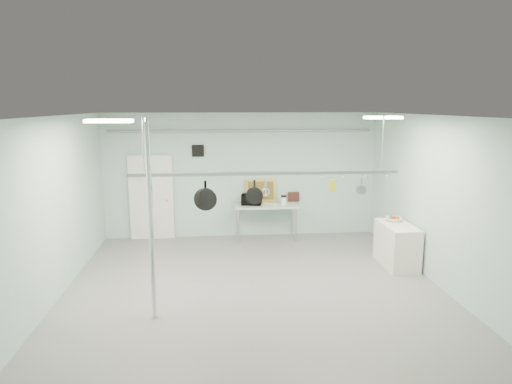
{
  "coord_description": "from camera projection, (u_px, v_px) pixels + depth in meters",
  "views": [
    {
      "loc": [
        -0.71,
        -7.61,
        3.39
      ],
      "look_at": [
        0.1,
        1.0,
        1.73
      ],
      "focal_mm": 32.0,
      "sensor_mm": 36.0,
      "label": 1
    }
  ],
  "objects": [
    {
      "name": "saucepan",
      "position": [
        361.0,
        187.0,
        8.25
      ],
      "size": [
        0.19,
        0.14,
        0.31
      ],
      "primitive_type": null,
      "rotation": [
        0.0,
        0.0,
        0.23
      ],
      "color": "#B4B5B9",
      "rests_on": "pot_rack"
    },
    {
      "name": "skillet_left",
      "position": [
        205.0,
        196.0,
        8.01
      ],
      "size": [
        0.41,
        0.11,
        0.54
      ],
      "primitive_type": null,
      "rotation": [
        0.0,
        0.0,
        -0.12
      ],
      "color": "black",
      "rests_on": "pot_rack"
    },
    {
      "name": "back_wall",
      "position": [
        242.0,
        175.0,
        11.74
      ],
      "size": [
        7.0,
        0.02,
        3.2
      ],
      "primitive_type": "cube",
      "color": "#A4C4BA",
      "rests_on": "floor"
    },
    {
      "name": "ceiling",
      "position": [
        256.0,
        117.0,
        7.54
      ],
      "size": [
        7.0,
        8.0,
        0.02
      ],
      "primitive_type": "cube",
      "color": "silver",
      "rests_on": "back_wall"
    },
    {
      "name": "light_panel_left",
      "position": [
        109.0,
        121.0,
        6.56
      ],
      "size": [
        0.65,
        0.3,
        0.05
      ],
      "primitive_type": "cube",
      "color": "white",
      "rests_on": "ceiling"
    },
    {
      "name": "prep_table",
      "position": [
        266.0,
        207.0,
        11.56
      ],
      "size": [
        1.6,
        0.7,
        0.91
      ],
      "color": "silver",
      "rests_on": "floor"
    },
    {
      "name": "coffee_canister",
      "position": [
        284.0,
        201.0,
        11.54
      ],
      "size": [
        0.16,
        0.16,
        0.19
      ],
      "primitive_type": "cylinder",
      "rotation": [
        0.0,
        0.0,
        0.25
      ],
      "color": "white",
      "rests_on": "prep_table"
    },
    {
      "name": "skillet_right",
      "position": [
        254.0,
        191.0,
        8.08
      ],
      "size": [
        0.31,
        0.15,
        0.41
      ],
      "primitive_type": null,
      "rotation": [
        0.0,
        0.0,
        -0.3
      ],
      "color": "black",
      "rests_on": "pot_rack"
    },
    {
      "name": "whisk",
      "position": [
        266.0,
        188.0,
        8.09
      ],
      "size": [
        0.19,
        0.19,
        0.28
      ],
      "primitive_type": null,
      "rotation": [
        0.0,
        0.0,
        -0.34
      ],
      "color": "#B7B6BB",
      "rests_on": "pot_rack"
    },
    {
      "name": "pot_rack",
      "position": [
        266.0,
        172.0,
        8.03
      ],
      "size": [
        4.8,
        0.06,
        1.0
      ],
      "color": "#B7B7BC",
      "rests_on": "ceiling"
    },
    {
      "name": "grater",
      "position": [
        333.0,
        185.0,
        8.19
      ],
      "size": [
        0.1,
        0.04,
        0.24
      ],
      "primitive_type": null,
      "rotation": [
        0.0,
        0.0,
        0.23
      ],
      "color": "yellow",
      "rests_on": "pot_rack"
    },
    {
      "name": "right_wall",
      "position": [
        450.0,
        206.0,
        8.16
      ],
      "size": [
        0.02,
        8.0,
        3.2
      ],
      "primitive_type": "cube",
      "color": "#A4C4BA",
      "rests_on": "floor"
    },
    {
      "name": "chrome_pole",
      "position": [
        151.0,
        222.0,
        7.1
      ],
      "size": [
        0.08,
        0.08,
        3.2
      ],
      "primitive_type": "cylinder",
      "color": "silver",
      "rests_on": "floor"
    },
    {
      "name": "conduit_pipe",
      "position": [
        241.0,
        131.0,
        11.44
      ],
      "size": [
        6.6,
        0.07,
        0.07
      ],
      "primitive_type": "cylinder",
      "rotation": [
        0.0,
        1.57,
        0.0
      ],
      "color": "gray",
      "rests_on": "back_wall"
    },
    {
      "name": "painting_large",
      "position": [
        261.0,
        191.0,
        11.77
      ],
      "size": [
        0.78,
        0.13,
        0.58
      ],
      "primitive_type": "cube",
      "rotation": [
        -0.14,
        0.0,
        -0.0
      ],
      "color": "gold",
      "rests_on": "prep_table"
    },
    {
      "name": "painting_small",
      "position": [
        294.0,
        197.0,
        11.88
      ],
      "size": [
        0.3,
        0.09,
        0.25
      ],
      "primitive_type": "cube",
      "rotation": [
        -0.17,
        0.0,
        0.02
      ],
      "color": "#321811",
      "rests_on": "prep_table"
    },
    {
      "name": "fruit_cluster",
      "position": [
        394.0,
        218.0,
        9.9
      ],
      "size": [
        0.24,
        0.24,
        0.09
      ],
      "primitive_type": null,
      "color": "maroon",
      "rests_on": "fruit_bowl"
    },
    {
      "name": "side_cabinet",
      "position": [
        397.0,
        245.0,
        9.71
      ],
      "size": [
        0.6,
        1.2,
        0.9
      ],
      "primitive_type": "cube",
      "color": "white",
      "rests_on": "floor"
    },
    {
      "name": "light_panel_right",
      "position": [
        383.0,
        118.0,
        8.35
      ],
      "size": [
        0.65,
        0.3,
        0.05
      ],
      "primitive_type": "cube",
      "color": "white",
      "rests_on": "ceiling"
    },
    {
      "name": "fruit_bowl",
      "position": [
        394.0,
        219.0,
        9.9
      ],
      "size": [
        0.42,
        0.42,
        0.08
      ],
      "primitive_type": "imported",
      "rotation": [
        0.0,
        0.0,
        -0.25
      ],
      "color": "silver",
      "rests_on": "side_cabinet"
    },
    {
      "name": "floor",
      "position": [
        256.0,
        298.0,
        8.14
      ],
      "size": [
        8.0,
        8.0,
        0.0
      ],
      "primitive_type": "plane",
      "color": "gray",
      "rests_on": "ground"
    },
    {
      "name": "door",
      "position": [
        152.0,
        198.0,
        11.58
      ],
      "size": [
        1.1,
        0.1,
        2.2
      ],
      "primitive_type": "cube",
      "color": "silver",
      "rests_on": "floor"
    },
    {
      "name": "skillet_mid",
      "position": [
        206.0,
        192.0,
        8.0
      ],
      "size": [
        0.3,
        0.12,
        0.4
      ],
      "primitive_type": null,
      "rotation": [
        0.0,
        0.0,
        0.21
      ],
      "color": "black",
      "rests_on": "pot_rack"
    },
    {
      "name": "wall_vent",
      "position": [
        198.0,
        151.0,
        11.5
      ],
      "size": [
        0.3,
        0.04,
        0.3
      ],
      "primitive_type": "cube",
      "color": "black",
      "rests_on": "back_wall"
    },
    {
      "name": "microwave",
      "position": [
        252.0,
        199.0,
        11.51
      ],
      "size": [
        0.55,
        0.43,
        0.27
      ],
      "primitive_type": "imported",
      "rotation": [
        0.0,
        0.0,
        2.94
      ],
      "color": "black",
      "rests_on": "prep_table"
    }
  ]
}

